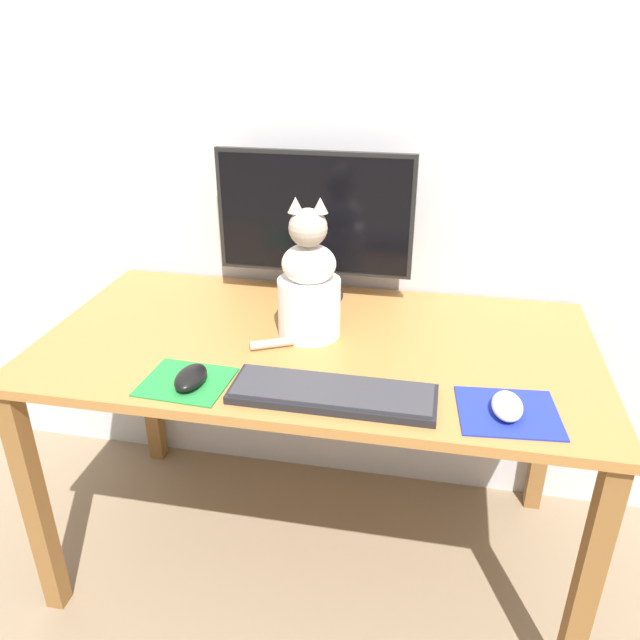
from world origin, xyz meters
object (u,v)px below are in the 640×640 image
keyboard (333,393)px  computer_mouse_left (191,377)px  monitor (314,221)px  cat (309,286)px  computer_mouse_right (507,406)px

keyboard → computer_mouse_left: size_ratio=4.02×
keyboard → computer_mouse_left: computer_mouse_left is taller
monitor → keyboard: size_ratio=1.24×
computer_mouse_left → cat: size_ratio=0.31×
keyboard → computer_mouse_right: computer_mouse_right is taller
monitor → cat: size_ratio=1.52×
monitor → computer_mouse_right: 0.77m
cat → monitor: bearing=91.7°
computer_mouse_right → computer_mouse_left: bearing=-178.6°
computer_mouse_left → cat: cat is taller
keyboard → computer_mouse_right: (0.37, 0.01, 0.01)m
keyboard → computer_mouse_right: 0.37m
monitor → computer_mouse_right: bearing=-45.4°
computer_mouse_left → computer_mouse_right: 0.69m
keyboard → cat: (-0.12, 0.29, 0.13)m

